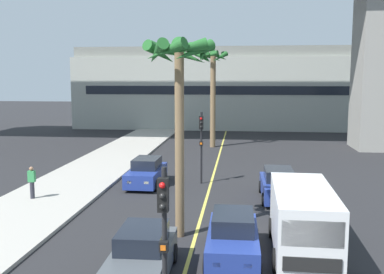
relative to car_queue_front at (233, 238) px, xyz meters
The scene contains 13 objects.
sidewalk_left 9.89m from the car_queue_front, 164.12° to the left, with size 4.80×80.00×0.15m, color #ADA89E.
lane_stripe_center 10.83m from the car_queue_front, 97.92° to the left, with size 0.14×56.00×0.01m, color #DBCC4C.
pier_building_backdrop 40.88m from the car_queue_front, 92.10° to the left, with size 37.09×8.04×9.76m.
car_queue_front is the anchor object (origin of this frame).
car_queue_second 11.26m from the car_queue_front, 117.34° to the left, with size 1.89×4.13×1.56m.
car_queue_third 3.33m from the car_queue_front, 145.93° to the right, with size 1.91×4.14×1.56m.
car_queue_fourth 8.09m from the car_queue_front, 74.37° to the left, with size 1.89×4.13×1.56m.
delivery_van 2.54m from the car_queue_front, 13.51° to the left, with size 2.25×5.29×2.36m.
traffic_light_median_near 5.77m from the car_queue_front, 105.71° to the right, with size 0.24×0.37×4.20m.
traffic_light_median_far 11.01m from the car_queue_front, 100.93° to the left, with size 0.24×0.37×4.20m.
palm_tree_near_median 6.29m from the car_queue_front, 137.65° to the left, with size 2.77×2.79×7.68m.
palm_tree_mid_median 25.32m from the car_queue_front, 95.30° to the left, with size 2.70×2.71×8.57m.
pedestrian_mid_block 11.79m from the car_queue_front, 149.42° to the left, with size 0.34×0.22×1.62m.
Camera 1 is at (1.71, -1.42, 6.17)m, focal length 41.62 mm.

